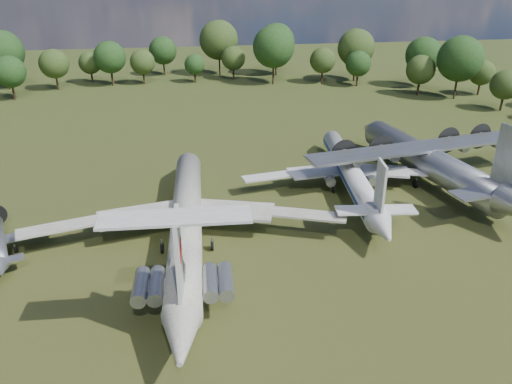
{
  "coord_description": "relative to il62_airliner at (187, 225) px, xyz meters",
  "views": [
    {
      "loc": [
        -0.69,
        -54.61,
        29.79
      ],
      "look_at": [
        7.53,
        -1.18,
        5.0
      ],
      "focal_mm": 35.0,
      "sensor_mm": 36.0,
      "label": 1
    }
  ],
  "objects": [
    {
      "name": "ground",
      "position": [
        0.9,
        3.32,
        -2.39
      ],
      "size": [
        300.0,
        300.0,
        0.0
      ],
      "primitive_type": "plane",
      "color": "#224115",
      "rests_on": "ground"
    },
    {
      "name": "il62_airliner",
      "position": [
        0.0,
        0.0,
        0.0
      ],
      "size": [
        39.68,
        50.41,
        4.78
      ],
      "primitive_type": null,
      "rotation": [
        0.0,
        0.0,
        -0.05
      ],
      "color": "silver",
      "rests_on": "ground"
    },
    {
      "name": "tu104_jet",
      "position": [
        23.56,
        11.66,
        -0.32
      ],
      "size": [
        35.4,
        44.52,
        4.13
      ],
      "primitive_type": null,
      "rotation": [
        0.0,
        0.0,
        -0.11
      ],
      "color": "silver",
      "rests_on": "ground"
    },
    {
      "name": "an12_transport",
      "position": [
        35.74,
        12.39,
        0.37
      ],
      "size": [
        44.29,
        47.85,
        5.51
      ],
      "primitive_type": null,
      "rotation": [
        0.0,
        0.0,
        0.18
      ],
      "color": "#A9ABB1",
      "rests_on": "ground"
    },
    {
      "name": "person_on_il62",
      "position": [
        -0.61,
        -13.38,
        3.28
      ],
      "size": [
        0.76,
        0.64,
        1.77
      ],
      "primitive_type": "imported",
      "rotation": [
        0.0,
        0.0,
        2.73
      ],
      "color": "olive",
      "rests_on": "il62_airliner"
    }
  ]
}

